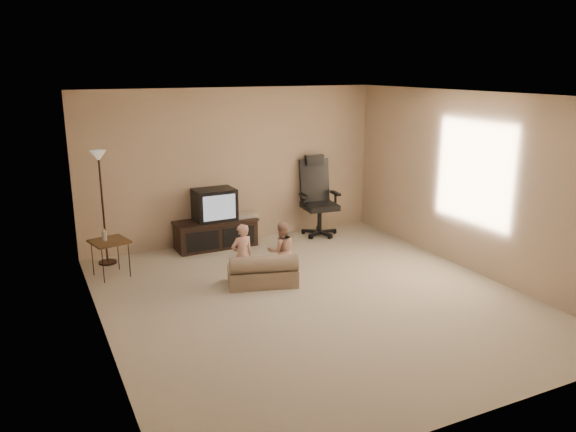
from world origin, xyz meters
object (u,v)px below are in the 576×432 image
Objects in this scene: child_sofa at (263,272)px; side_table at (109,242)px; toddler_right at (281,251)px; floor_lamp at (101,182)px; tv_stand at (216,223)px; toddler_left at (242,256)px; office_chair at (318,207)px.

side_table is at bearing 161.43° from child_sofa.
toddler_right is (0.32, 0.10, 0.23)m from child_sofa.
child_sofa is (1.73, -1.79, -1.04)m from floor_lamp.
tv_stand reaches higher than toddler_right.
toddler_right is (0.58, 0.02, -0.02)m from toddler_left.
office_chair is 1.67× the size of toddler_right.
office_chair is at bearing 8.59° from side_table.
floor_lamp reaches higher than toddler_right.
tv_stand is 1.93× the size of side_table.
child_sofa is 0.37m from toddler_left.
tv_stand is at bearing -104.03° from toddler_left.
side_table is 1.89m from toddler_left.
office_chair is 2.21m from toddler_right.
tv_stand is 1.83m from side_table.
tv_stand is at bearing 107.28° from child_sofa.
toddler_left is 1.05× the size of toddler_right.
floor_lamp is (-3.52, 0.03, 0.73)m from office_chair.
floor_lamp reaches higher than office_chair.
toddler_left is 0.58m from toddler_right.
tv_stand is 1.75m from toddler_left.
office_chair reaches higher than child_sofa.
toddler_right is (2.08, -1.12, -0.09)m from side_table.
floor_lamp is 1.66× the size of child_sofa.
toddler_left is (-2.04, -1.68, -0.06)m from office_chair.
child_sofa is at bearing -129.44° from office_chair.
office_chair is at bearing -147.27° from toddler_left.
office_chair is 2.53m from child_sofa.
toddler_right reaches higher than side_table.
child_sofa is (-1.79, -1.76, -0.31)m from office_chair.
tv_stand reaches higher than side_table.
child_sofa is 0.40m from toddler_right.
floor_lamp is at bearing 150.28° from child_sofa.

